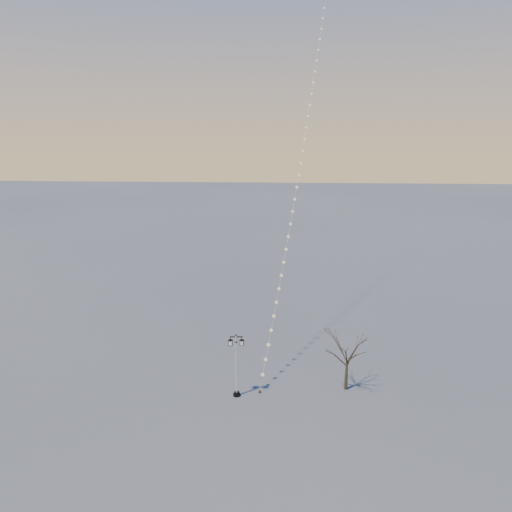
{
  "coord_description": "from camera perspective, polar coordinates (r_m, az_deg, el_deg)",
  "views": [
    {
      "loc": [
        0.39,
        -29.81,
        18.75
      ],
      "look_at": [
        -1.85,
        5.7,
        9.31
      ],
      "focal_mm": 33.0,
      "sensor_mm": 36.0,
      "label": 1
    }
  ],
  "objects": [
    {
      "name": "kite_train",
      "position": [
        46.93,
        5.95,
        16.5
      ],
      "size": [
        7.41,
        32.26,
        40.55
      ],
      "rotation": [
        0.0,
        0.0,
        -0.38
      ],
      "color": "#35261F",
      "rests_on": "ground"
    },
    {
      "name": "street_lamp",
      "position": [
        34.68,
        -2.39,
        -12.75
      ],
      "size": [
        1.23,
        0.54,
        4.86
      ],
      "rotation": [
        0.0,
        0.0,
        0.07
      ],
      "color": "black",
      "rests_on": "ground"
    },
    {
      "name": "ground",
      "position": [
        35.21,
        2.54,
        -17.33
      ],
      "size": [
        300.0,
        300.0,
        0.0
      ],
      "primitive_type": "plane",
      "color": "#4E4F4F",
      "rests_on": "ground"
    },
    {
      "name": "bare_tree",
      "position": [
        35.94,
        11.04,
        -11.35
      ],
      "size": [
        2.65,
        2.65,
        4.39
      ],
      "rotation": [
        0.0,
        0.0,
        -0.39
      ],
      "color": "#332B1C",
      "rests_on": "ground"
    }
  ]
}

